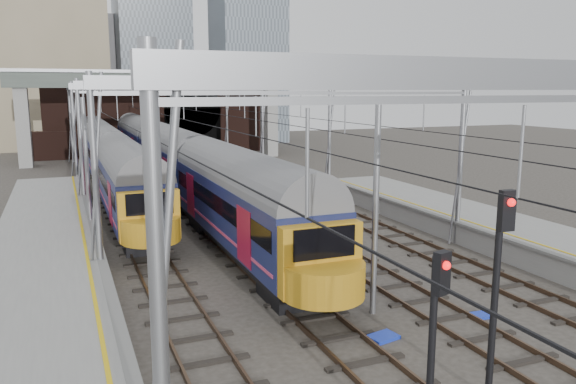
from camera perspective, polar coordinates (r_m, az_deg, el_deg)
name	(u,v)px	position (r m, az deg, el deg)	size (l,w,h in m)	color
ground	(407,337)	(17.84, 11.95, -14.22)	(160.00, 160.00, 0.00)	#38332D
platform_left	(40,342)	(17.26, -23.90, -13.77)	(4.32, 55.00, 1.12)	gray
tracks	(250,226)	(30.71, -3.85, -3.46)	(14.40, 80.00, 0.22)	#4C3828
overhead_line	(217,102)	(36.05, -7.26, 9.05)	(16.80, 80.00, 8.00)	gray
retaining_wall	(160,116)	(66.21, -12.89, 7.51)	(28.00, 2.75, 9.00)	black
overbridge	(155,90)	(60.06, -13.41, 10.02)	(28.00, 3.00, 9.25)	gray
city_skyline	(144,19)	(85.23, -14.46, 16.63)	(37.50, 27.50, 60.00)	tan
train_main	(155,149)	(48.18, -13.32, 4.31)	(2.80, 64.79, 4.82)	black
train_second	(99,144)	(54.66, -18.62, 4.65)	(2.66, 61.61, 4.63)	black
signal_near_left	(435,333)	(11.21, 14.68, -13.69)	(0.35, 0.45, 4.47)	black
signal_near_centre	(499,271)	(13.94, 20.61, -7.55)	(0.37, 0.48, 5.15)	black
equip_cover_a	(383,337)	(17.59, 9.64, -14.32)	(0.87, 0.62, 0.10)	#1A34C6
equip_cover_b	(291,262)	(24.26, 0.35, -7.17)	(0.73, 0.52, 0.09)	#1A34C6
equip_cover_c	(479,316)	(19.88, 18.86, -11.79)	(0.74, 0.52, 0.09)	#1A34C6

